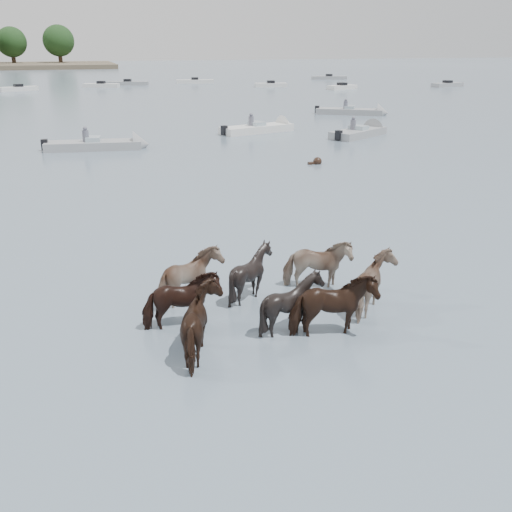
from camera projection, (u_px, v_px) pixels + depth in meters
name	position (u px, v px, depth m)	size (l,w,h in m)	color
ground	(221.00, 345.00, 11.89)	(400.00, 400.00, 0.00)	#4A596A
pony_herd	(270.00, 294.00, 12.90)	(6.04, 4.20, 1.50)	black
swimming_pony	(317.00, 162.00, 29.63)	(0.72, 0.44, 0.44)	black
motorboat_b	(108.00, 145.00, 33.75)	(6.09, 2.31, 1.92)	gray
motorboat_c	(266.00, 128.00, 40.39)	(5.89, 3.19, 1.92)	silver
motorboat_d	(364.00, 132.00, 38.67)	(5.17, 4.02, 1.92)	gray
motorboat_e	(359.00, 112.00, 49.83)	(5.98, 4.58, 1.92)	gray
distant_flotilla	(86.00, 86.00, 79.02)	(103.60, 29.63, 0.93)	gray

